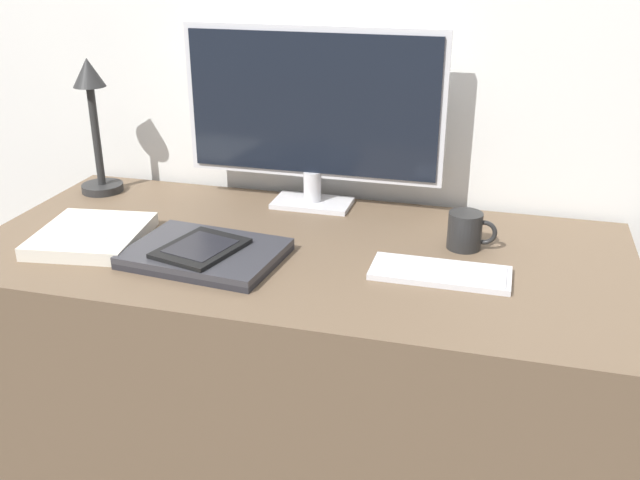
{
  "coord_description": "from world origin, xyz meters",
  "views": [
    {
      "loc": [
        0.41,
        -1.15,
        1.32
      ],
      "look_at": [
        0.07,
        0.11,
        0.76
      ],
      "focal_mm": 40.0,
      "sensor_mm": 36.0,
      "label": 1
    }
  ],
  "objects_px": {
    "laptop": "(206,253)",
    "ereader": "(201,248)",
    "keyboard": "(440,273)",
    "notebook": "(91,236)",
    "desk_lamp": "(93,115)",
    "coffee_mug": "(466,231)",
    "monitor": "(312,111)"
  },
  "relations": [
    {
      "from": "laptop",
      "to": "ereader",
      "type": "relative_size",
      "value": 1.62
    },
    {
      "from": "keyboard",
      "to": "notebook",
      "type": "bearing_deg",
      "value": -177.83
    },
    {
      "from": "desk_lamp",
      "to": "notebook",
      "type": "bearing_deg",
      "value": -62.94
    },
    {
      "from": "ereader",
      "to": "keyboard",
      "type": "bearing_deg",
      "value": 7.36
    },
    {
      "from": "laptop",
      "to": "desk_lamp",
      "type": "xyz_separation_m",
      "value": [
        -0.43,
        0.32,
        0.19
      ]
    },
    {
      "from": "laptop",
      "to": "notebook",
      "type": "xyz_separation_m",
      "value": [
        -0.28,
        0.02,
        0.0
      ]
    },
    {
      "from": "laptop",
      "to": "ereader",
      "type": "height_order",
      "value": "ereader"
    },
    {
      "from": "keyboard",
      "to": "coffee_mug",
      "type": "distance_m",
      "value": 0.16
    },
    {
      "from": "coffee_mug",
      "to": "laptop",
      "type": "bearing_deg",
      "value": -158.77
    },
    {
      "from": "monitor",
      "to": "keyboard",
      "type": "height_order",
      "value": "monitor"
    },
    {
      "from": "monitor",
      "to": "ereader",
      "type": "relative_size",
      "value": 3.13
    },
    {
      "from": "monitor",
      "to": "laptop",
      "type": "bearing_deg",
      "value": -108.81
    },
    {
      "from": "monitor",
      "to": "ereader",
      "type": "height_order",
      "value": "monitor"
    },
    {
      "from": "keyboard",
      "to": "laptop",
      "type": "bearing_deg",
      "value": -174.27
    },
    {
      "from": "ereader",
      "to": "coffee_mug",
      "type": "xyz_separation_m",
      "value": [
        0.52,
        0.21,
        0.01
      ]
    },
    {
      "from": "coffee_mug",
      "to": "ereader",
      "type": "bearing_deg",
      "value": -157.54
    },
    {
      "from": "monitor",
      "to": "desk_lamp",
      "type": "distance_m",
      "value": 0.56
    },
    {
      "from": "monitor",
      "to": "notebook",
      "type": "bearing_deg",
      "value": -139.04
    },
    {
      "from": "keyboard",
      "to": "desk_lamp",
      "type": "distance_m",
      "value": 0.97
    },
    {
      "from": "monitor",
      "to": "desk_lamp",
      "type": "relative_size",
      "value": 1.83
    },
    {
      "from": "desk_lamp",
      "to": "keyboard",
      "type": "bearing_deg",
      "value": -16.9
    },
    {
      "from": "monitor",
      "to": "laptop",
      "type": "relative_size",
      "value": 1.93
    },
    {
      "from": "desk_lamp",
      "to": "notebook",
      "type": "height_order",
      "value": "desk_lamp"
    },
    {
      "from": "laptop",
      "to": "monitor",
      "type": "bearing_deg",
      "value": 71.19
    },
    {
      "from": "notebook",
      "to": "desk_lamp",
      "type": "bearing_deg",
      "value": 117.06
    },
    {
      "from": "keyboard",
      "to": "coffee_mug",
      "type": "bearing_deg",
      "value": 76.83
    },
    {
      "from": "keyboard",
      "to": "ereader",
      "type": "xyz_separation_m",
      "value": [
        -0.48,
        -0.06,
        0.02
      ]
    },
    {
      "from": "ereader",
      "to": "coffee_mug",
      "type": "relative_size",
      "value": 1.92
    },
    {
      "from": "ereader",
      "to": "monitor",
      "type": "bearing_deg",
      "value": 71.41
    },
    {
      "from": "laptop",
      "to": "notebook",
      "type": "relative_size",
      "value": 1.22
    },
    {
      "from": "laptop",
      "to": "desk_lamp",
      "type": "distance_m",
      "value": 0.57
    },
    {
      "from": "ereader",
      "to": "notebook",
      "type": "xyz_separation_m",
      "value": [
        -0.27,
        0.03,
        -0.02
      ]
    }
  ]
}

